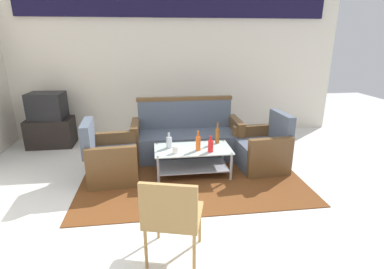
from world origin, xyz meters
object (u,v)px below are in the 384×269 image
at_px(bottle_red, 211,146).
at_px(wicker_chair, 172,214).
at_px(cup, 175,150).
at_px(television, 47,106).
at_px(armchair_left, 111,160).
at_px(couch, 187,138).
at_px(bottle_clear, 169,142).
at_px(coffee_table, 193,157).
at_px(bottle_brown, 217,135).
at_px(bottle_orange, 198,143).
at_px(armchair_right, 263,150).
at_px(tv_stand, 51,132).

distance_m(bottle_red, wicker_chair, 1.72).
distance_m(cup, television, 2.79).
bearing_deg(wicker_chair, armchair_left, 128.34).
distance_m(armchair_left, bottle_red, 1.43).
distance_m(couch, bottle_clear, 0.78).
relative_size(coffee_table, bottle_clear, 4.82).
distance_m(bottle_brown, wicker_chair, 2.11).
relative_size(bottle_brown, wicker_chair, 0.38).
height_order(bottle_orange, bottle_brown, bottle_brown).
bearing_deg(armchair_right, bottle_clear, 87.31).
relative_size(bottle_orange, television, 0.46).
height_order(couch, bottle_orange, couch).
height_order(armchair_left, bottle_clear, armchair_left).
bearing_deg(wicker_chair, television, 136.77).
xyz_separation_m(bottle_red, cup, (-0.49, 0.02, -0.04)).
distance_m(coffee_table, wicker_chair, 1.83).
bearing_deg(bottle_clear, armchair_right, 1.43).
height_order(armchair_left, bottle_orange, armchair_left).
distance_m(bottle_clear, tv_stand, 2.60).
bearing_deg(coffee_table, wicker_chair, -103.48).
bearing_deg(bottle_brown, bottle_clear, -171.51).
distance_m(armchair_left, tv_stand, 2.00).
distance_m(armchair_right, bottle_clear, 1.45).
bearing_deg(bottle_orange, armchair_right, 10.44).
bearing_deg(bottle_red, wicker_chair, -112.20).
bearing_deg(cup, bottle_brown, 26.54).
height_order(couch, armchair_left, couch).
bearing_deg(cup, bottle_orange, 11.37).
relative_size(armchair_right, tv_stand, 1.06).
relative_size(bottle_red, cup, 2.36).
distance_m(bottle_orange, cup, 0.34).
bearing_deg(tv_stand, wicker_chair, -58.84).
bearing_deg(bottle_orange, television, 146.43).
height_order(coffee_table, bottle_brown, bottle_brown).
bearing_deg(bottle_orange, coffee_table, 126.49).
distance_m(couch, bottle_brown, 0.73).
height_order(coffee_table, bottle_orange, bottle_orange).
bearing_deg(armchair_right, bottle_brown, 79.90).
distance_m(couch, armchair_left, 1.37).
distance_m(tv_stand, wicker_chair, 3.90).
distance_m(couch, wicker_chair, 2.55).
bearing_deg(armchair_right, armchair_left, 87.92).
height_order(coffee_table, bottle_red, bottle_red).
xyz_separation_m(armchair_right, tv_stand, (-3.54, 1.47, -0.03)).
bearing_deg(bottle_clear, bottle_red, -22.81).
height_order(coffee_table, tv_stand, tv_stand).
xyz_separation_m(armchair_left, coffee_table, (1.17, -0.02, -0.02)).
bearing_deg(armchair_left, bottle_clear, 89.07).
height_order(armchair_right, wicker_chair, armchair_right).
xyz_separation_m(coffee_table, television, (-2.44, 1.57, 0.49)).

